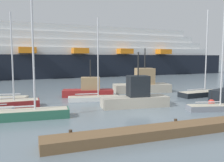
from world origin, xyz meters
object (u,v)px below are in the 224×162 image
fishing_boat_1 (143,84)px  fishing_boat_2 (89,90)px  sailboat_0 (216,106)px  sailboat_3 (94,97)px  fishing_boat_0 (136,97)px  sailboat_4 (0,98)px  sailboat_1 (9,103)px  sailboat_5 (202,92)px  cruise_ship (50,54)px  channel_buoy_0 (211,102)px  sailboat_2 (29,112)px

fishing_boat_1 → fishing_boat_2: 9.28m
sailboat_0 → fishing_boat_2: 16.65m
sailboat_3 → fishing_boat_2: 3.37m
fishing_boat_0 → fishing_boat_2: fishing_boat_0 is taller
sailboat_4 → sailboat_1: bearing=118.5°
sailboat_4 → sailboat_5: (26.56, -5.01, -0.01)m
cruise_ship → channel_buoy_0: bearing=-77.4°
fishing_boat_1 → sailboat_3: bearing=-144.9°
sailboat_2 → fishing_boat_0: sailboat_2 is taller
sailboat_4 → cruise_ship: 39.61m
sailboat_3 → cruise_ship: bearing=102.2°
sailboat_0 → fishing_boat_2: size_ratio=1.47×
cruise_ship → fishing_boat_0: bearing=-86.6°
sailboat_0 → channel_buoy_0: size_ratio=6.86×
sailboat_3 → channel_buoy_0: sailboat_3 is taller
sailboat_0 → sailboat_2: 18.64m
sailboat_1 → sailboat_4: size_ratio=0.83×
fishing_boat_0 → channel_buoy_0: bearing=-10.7°
sailboat_1 → sailboat_2: size_ratio=0.77×
fishing_boat_2 → sailboat_5: bearing=-3.9°
sailboat_0 → cruise_ship: (-12.24, 50.87, 5.90)m
sailboat_5 → fishing_boat_1: bearing=127.8°
fishing_boat_1 → channel_buoy_0: 12.63m
sailboat_4 → cruise_ship: cruise_ship is taller
sailboat_4 → fishing_boat_0: (14.61, -8.26, 0.59)m
fishing_boat_0 → fishing_boat_2: bearing=116.8°
fishing_boat_0 → cruise_ship: size_ratio=0.07×
sailboat_0 → cruise_ship: 52.65m
sailboat_1 → fishing_boat_1: 20.08m
sailboat_0 → fishing_boat_0: bearing=160.7°
sailboat_3 → sailboat_4: size_ratio=0.84×
sailboat_2 → sailboat_4: sailboat_2 is taller
sailboat_2 → sailboat_3: sailboat_2 is taller
sailboat_2 → fishing_boat_1: bearing=37.7°
sailboat_0 → sailboat_3: bearing=150.7°
sailboat_4 → cruise_ship: (9.41, 38.02, 5.87)m
sailboat_5 → fishing_boat_0: sailboat_5 is taller
sailboat_4 → fishing_boat_2: bearing=-167.9°
sailboat_4 → fishing_boat_1: 20.62m
sailboat_4 → sailboat_5: sailboat_4 is taller
channel_buoy_0 → sailboat_1: bearing=162.8°
sailboat_5 → sailboat_2: bearing=-173.0°
sailboat_1 → fishing_boat_2: size_ratio=1.41×
fishing_boat_1 → cruise_ship: 38.44m
sailboat_3 → sailboat_0: bearing=-33.4°
sailboat_1 → channel_buoy_0: 22.73m
sailboat_5 → fishing_boat_1: sailboat_5 is taller
fishing_boat_0 → fishing_boat_2: size_ratio=1.04×
sailboat_4 → fishing_boat_0: 16.80m
sailboat_2 → channel_buoy_0: (19.72, -0.99, -0.27)m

